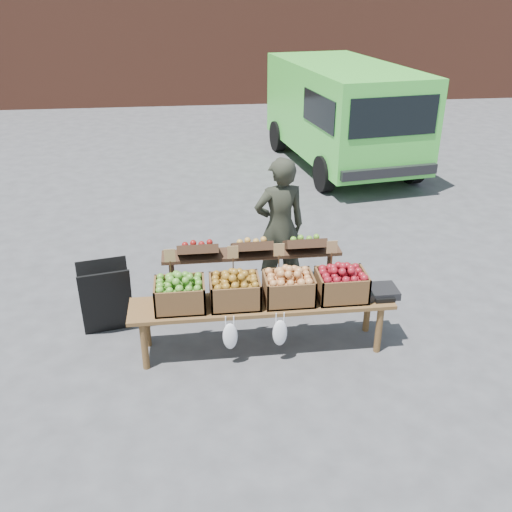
{
  "coord_description": "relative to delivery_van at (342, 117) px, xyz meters",
  "views": [
    {
      "loc": [
        -1.7,
        -4.84,
        3.56
      ],
      "look_at": [
        -1.03,
        0.64,
        0.85
      ],
      "focal_mm": 40.0,
      "sensor_mm": 36.0,
      "label": 1
    }
  ],
  "objects": [
    {
      "name": "crate_russet_pears",
      "position": [
        -2.72,
        -6.31,
        -0.31
      ],
      "size": [
        0.5,
        0.4,
        0.28
      ],
      "primitive_type": null,
      "color": "#A77932",
      "rests_on": "display_bench"
    },
    {
      "name": "ground",
      "position": [
        -1.41,
        -6.45,
        -1.02
      ],
      "size": [
        80.0,
        80.0,
        0.0
      ],
      "primitive_type": "plane",
      "color": "#49494C"
    },
    {
      "name": "back_table",
      "position": [
        -2.47,
        -5.59,
        -0.5
      ],
      "size": [
        2.1,
        0.44,
        1.04
      ],
      "primitive_type": null,
      "color": "#3A2517",
      "rests_on": "ground"
    },
    {
      "name": "crate_red_apples",
      "position": [
        -2.17,
        -6.31,
        -0.31
      ],
      "size": [
        0.5,
        0.4,
        0.28
      ],
      "primitive_type": null,
      "color": "#BA953D",
      "rests_on": "display_bench"
    },
    {
      "name": "vendor",
      "position": [
        -2.08,
        -5.1,
        -0.15
      ],
      "size": [
        0.69,
        0.51,
        1.73
      ],
      "primitive_type": "imported",
      "rotation": [
        0.0,
        0.0,
        3.3
      ],
      "color": "#282A20",
      "rests_on": "ground"
    },
    {
      "name": "crate_golden_apples",
      "position": [
        -3.27,
        -6.31,
        -0.31
      ],
      "size": [
        0.5,
        0.4,
        0.28
      ],
      "primitive_type": null,
      "color": "#4A852B",
      "rests_on": "display_bench"
    },
    {
      "name": "crate_green_apples",
      "position": [
        -1.62,
        -6.31,
        -0.31
      ],
      "size": [
        0.5,
        0.4,
        0.28
      ],
      "primitive_type": null,
      "color": "#670112",
      "rests_on": "display_bench"
    },
    {
      "name": "delivery_van",
      "position": [
        0.0,
        0.0,
        0.0
      ],
      "size": [
        2.72,
        4.8,
        2.03
      ],
      "primitive_type": null,
      "rotation": [
        0.0,
        0.0,
        0.15
      ],
      "color": "#4EE047",
      "rests_on": "ground"
    },
    {
      "name": "display_bench",
      "position": [
        -2.45,
        -6.31,
        -0.73
      ],
      "size": [
        2.7,
        0.56,
        0.57
      ],
      "primitive_type": null,
      "color": "brown",
      "rests_on": "ground"
    },
    {
      "name": "chalkboard_sign",
      "position": [
        -4.09,
        -5.76,
        -0.61
      ],
      "size": [
        0.59,
        0.4,
        0.82
      ],
      "primitive_type": null,
      "rotation": [
        0.0,
        0.0,
        0.19
      ],
      "color": "black",
      "rests_on": "ground"
    },
    {
      "name": "weighing_scale",
      "position": [
        -1.2,
        -6.31,
        -0.41
      ],
      "size": [
        0.34,
        0.3,
        0.08
      ],
      "primitive_type": "cube",
      "color": "black",
      "rests_on": "display_bench"
    }
  ]
}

